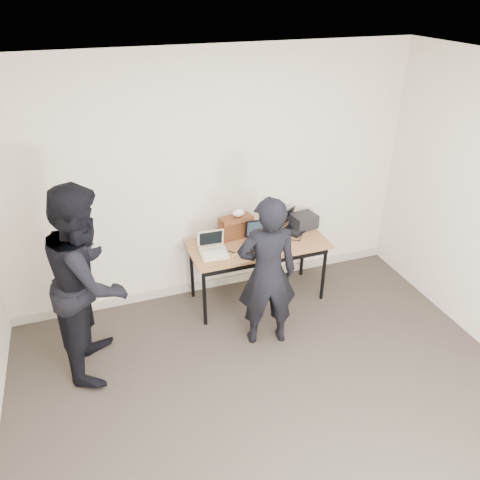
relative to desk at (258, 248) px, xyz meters
name	(u,v)px	position (x,y,z in m)	size (l,w,h in m)	color
room	(305,302)	(-0.40, -1.85, 0.69)	(4.60, 4.60, 2.80)	#39312B
desk	(258,248)	(0.00, 0.00, 0.00)	(1.50, 0.65, 0.72)	olive
laptop_beige	(213,250)	(-0.52, -0.04, 0.10)	(0.29, 0.29, 0.23)	beige
laptop_center	(261,238)	(0.03, 0.00, 0.11)	(0.36, 0.35, 0.25)	black
laptop_right	(292,225)	(0.48, 0.18, 0.11)	(0.41, 0.41, 0.22)	black
leather_satchel	(236,226)	(-0.18, 0.23, 0.19)	(0.38, 0.23, 0.25)	#5E3119
tissue	(238,213)	(-0.15, 0.23, 0.34)	(0.13, 0.10, 0.08)	white
equipment_box	(304,221)	(0.63, 0.19, 0.14)	(0.27, 0.23, 0.15)	black
power_brick	(245,253)	(-0.22, -0.17, 0.07)	(0.08, 0.05, 0.03)	black
cables	(262,243)	(0.05, 0.00, 0.06)	(1.16, 0.42, 0.01)	black
person_typist	(267,274)	(-0.17, -0.67, 0.13)	(0.58, 0.38, 1.58)	black
person_observer	(89,280)	(-1.77, -0.43, 0.25)	(0.89, 0.69, 1.82)	black
baseboard	(215,283)	(-0.40, 0.38, -0.61)	(4.50, 0.03, 0.10)	#ABA28E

